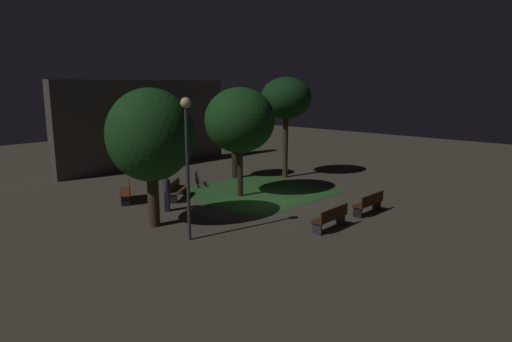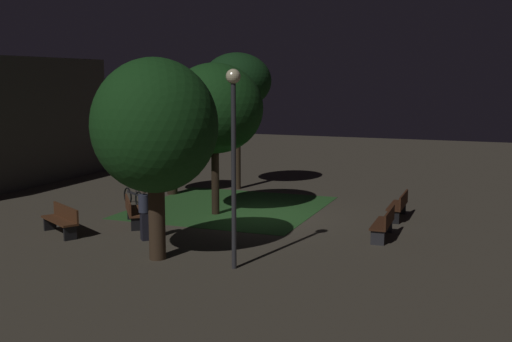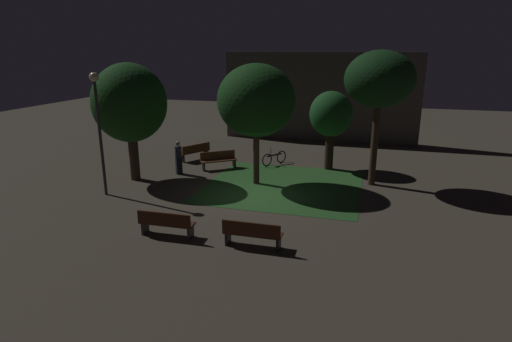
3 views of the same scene
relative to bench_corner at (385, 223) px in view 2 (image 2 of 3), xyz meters
The scene contains 14 objects.
ground_plane 4.77m from the bench_corner, 72.44° to the left, with size 60.00×60.00×0.00m, color #4C4438.
grass_lawn 6.64m from the bench_corner, 67.63° to the left, with size 6.69×6.51×0.01m, color #2D6028.
bench_corner is the anchor object (origin of this frame).
bench_front_left 2.87m from the bench_corner, ahead, with size 1.80×0.49×0.88m.
bench_front_right 9.75m from the bench_corner, 108.34° to the left, with size 1.32×1.80×0.88m.
bench_near_trees 8.02m from the bench_corner, 98.65° to the left, with size 1.73×1.46×0.88m.
tree_right_canopy 7.40m from the bench_corner, 129.36° to the left, with size 3.28×3.28×5.27m.
tree_lawn_side 7.03m from the bench_corner, 78.21° to the left, with size 3.34×3.34×5.26m.
tree_back_left 10.51m from the bench_corner, 66.25° to the left, with size 2.09×2.09×3.89m.
tree_left_canopy 10.51m from the bench_corner, 49.78° to the left, with size 2.92×2.92×5.80m.
lamp_post_plaza_east 5.99m from the bench_corner, 145.21° to the left, with size 0.36×0.36×4.96m.
bicycle 9.57m from the bench_corner, 82.13° to the left, with size 0.98×1.43×0.93m.
pedestrian 7.12m from the bench_corner, 112.51° to the left, with size 0.34×0.34×1.61m.
building_wall_backdrop 16.62m from the bench_corner, 80.58° to the left, with size 12.45×0.80×5.65m, color #4C4742.
Camera 2 is at (-19.81, -7.57, 4.75)m, focal length 44.18 mm.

